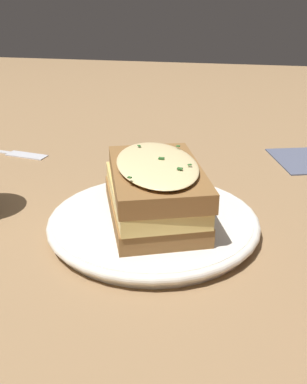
{
  "coord_description": "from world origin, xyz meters",
  "views": [
    {
      "loc": [
        0.09,
        -0.45,
        0.24
      ],
      "look_at": [
        0.01,
        -0.02,
        0.05
      ],
      "focal_mm": 42.0,
      "sensor_mm": 36.0,
      "label": 1
    }
  ],
  "objects": [
    {
      "name": "dinner_plate",
      "position": [
        0.01,
        -0.02,
        0.01
      ],
      "size": [
        0.23,
        0.23,
        0.02
      ],
      "color": "silver",
      "rests_on": "ground_plane"
    },
    {
      "name": "sandwich",
      "position": [
        0.01,
        -0.02,
        0.05
      ],
      "size": [
        0.14,
        0.17,
        0.07
      ],
      "rotation": [
        0.0,
        0.0,
        5.08
      ],
      "color": "brown",
      "rests_on": "dinner_plate"
    },
    {
      "name": "fork",
      "position": [
        -0.27,
        0.18,
        0.0
      ],
      "size": [
        0.17,
        0.04,
        0.0
      ],
      "rotation": [
        0.0,
        0.0,
        4.55
      ],
      "color": "silver",
      "rests_on": "ground_plane"
    },
    {
      "name": "ground_plane",
      "position": [
        0.0,
        0.0,
        0.0
      ],
      "size": [
        2.4,
        2.4,
        0.0
      ],
      "primitive_type": "plane",
      "color": "olive"
    }
  ]
}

